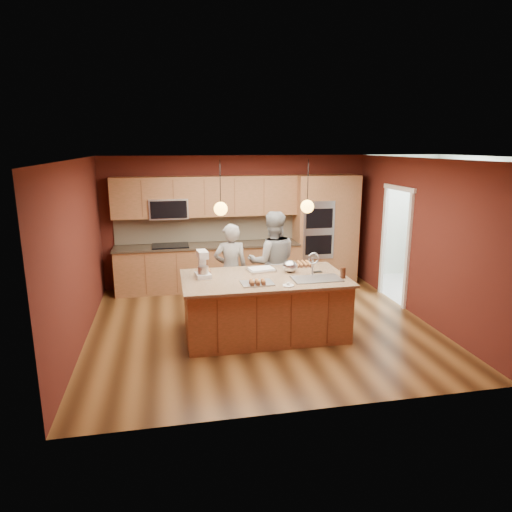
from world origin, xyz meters
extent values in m
plane|color=#402511|center=(0.00, 0.00, 0.00)|extent=(5.50, 5.50, 0.00)
plane|color=silver|center=(0.00, 0.00, 2.70)|extent=(5.50, 5.50, 0.00)
plane|color=#4E1B14|center=(0.00, 2.50, 1.35)|extent=(5.50, 0.00, 5.50)
plane|color=#4E1B14|center=(0.00, -2.50, 1.35)|extent=(5.50, 0.00, 5.50)
plane|color=#4E1B14|center=(-2.75, 0.00, 1.35)|extent=(0.00, 5.00, 5.00)
plane|color=#4E1B14|center=(2.75, 0.00, 1.35)|extent=(0.00, 5.00, 5.00)
cube|color=brown|center=(-0.65, 2.20, 0.45)|extent=(3.70, 0.60, 0.90)
cube|color=#2D231D|center=(-0.65, 2.19, 0.92)|extent=(3.74, 0.64, 0.04)
cube|color=beige|center=(-0.65, 2.48, 1.22)|extent=(3.70, 0.03, 0.56)
cube|color=brown|center=(-0.65, 2.32, 1.90)|extent=(3.70, 0.36, 0.80)
cube|color=black|center=(-1.40, 2.18, 0.94)|extent=(0.72, 0.52, 0.03)
cube|color=#AFB3B7|center=(-1.40, 2.30, 1.68)|extent=(0.76, 0.40, 0.40)
cube|color=brown|center=(1.60, 2.20, 1.15)|extent=(0.80, 0.60, 2.30)
cube|color=#AFB3B7|center=(1.60, 1.90, 1.20)|extent=(0.66, 0.04, 1.20)
cube|color=brown|center=(2.25, 2.20, 1.15)|extent=(0.50, 0.60, 2.30)
plane|color=beige|center=(3.65, 1.20, 0.00)|extent=(2.60, 2.60, 0.00)
plane|color=silver|center=(4.55, 1.20, 1.35)|extent=(0.00, 2.70, 2.70)
cube|color=silver|center=(4.35, 1.20, 1.95)|extent=(0.35, 2.40, 0.75)
cylinder|color=black|center=(-0.67, -0.30, 2.35)|extent=(0.01, 0.01, 0.70)
sphere|color=gold|center=(-0.67, -0.30, 2.00)|extent=(0.20, 0.20, 0.20)
cylinder|color=black|center=(0.64, -0.30, 2.35)|extent=(0.01, 0.01, 0.70)
sphere|color=gold|center=(0.64, -0.30, 2.00)|extent=(0.20, 0.20, 0.20)
cube|color=brown|center=(-0.01, -0.30, 0.44)|extent=(2.42, 1.31, 0.89)
cube|color=tan|center=(-0.01, -0.30, 0.91)|extent=(2.52, 1.41, 0.04)
cube|color=#AFB3B7|center=(0.74, -0.55, 0.85)|extent=(0.73, 0.42, 0.18)
imported|color=black|center=(-0.40, 0.66, 0.81)|extent=(0.59, 0.39, 1.61)
imported|color=slate|center=(0.34, 0.66, 0.90)|extent=(0.93, 0.75, 1.80)
cube|color=white|center=(-0.94, -0.13, 0.96)|extent=(0.25, 0.31, 0.07)
cube|color=white|center=(-0.94, -0.01, 1.14)|extent=(0.12, 0.10, 0.28)
cube|color=white|center=(-0.94, -0.10, 1.29)|extent=(0.17, 0.30, 0.11)
cylinder|color=silver|center=(-0.94, -0.17, 1.04)|extent=(0.16, 0.16, 0.15)
cube|color=silver|center=(0.01, 0.06, 0.94)|extent=(0.48, 0.38, 0.03)
cube|color=white|center=(0.01, 0.06, 0.96)|extent=(0.41, 0.32, 0.02)
cube|color=#AFB3B7|center=(-0.19, -0.62, 0.94)|extent=(0.48, 0.35, 0.02)
ellipsoid|color=silver|center=(0.45, -0.10, 1.02)|extent=(0.24, 0.24, 0.20)
cylinder|color=silver|center=(0.23, -0.81, 0.94)|extent=(0.16, 0.16, 0.01)
cylinder|color=#3D1D10|center=(1.15, -0.58, 1.01)|extent=(0.08, 0.08, 0.17)
cube|color=black|center=(0.87, -0.19, 0.93)|extent=(0.15, 0.09, 0.01)
cube|color=white|center=(4.19, 0.90, 0.47)|extent=(0.72, 0.74, 0.94)
cube|color=white|center=(4.19, 1.58, 0.53)|extent=(0.82, 0.84, 1.06)
camera|label=1|loc=(-1.45, -6.87, 2.90)|focal=32.00mm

